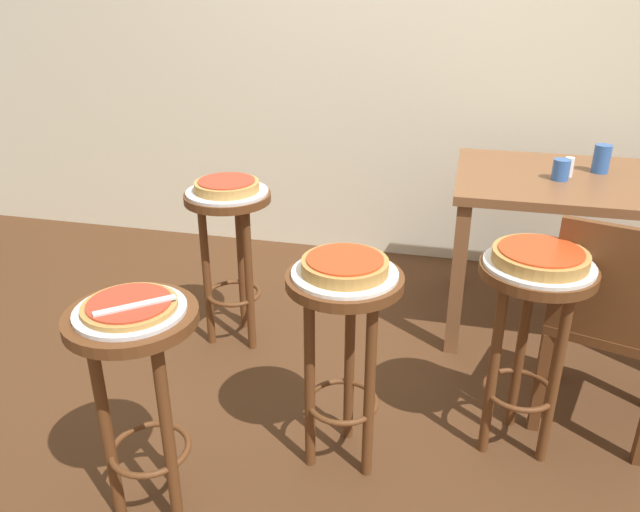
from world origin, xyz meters
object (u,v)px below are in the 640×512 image
(pizza_rear, at_px, (227,186))
(pizza_leftside, at_px, (540,256))
(pizza_middle, at_px, (345,265))
(condiment_shaker, at_px, (569,167))
(serving_plate_rear, at_px, (227,192))
(dining_table, at_px, (569,201))
(cup_far_edge, at_px, (602,159))
(stool_rear, at_px, (230,235))
(pizza_server_knife, at_px, (135,305))
(stool_foreground, at_px, (139,371))
(cup_near_edge, at_px, (561,170))
(stool_middle, at_px, (344,329))
(stool_leftside, at_px, (530,319))
(serving_plate_foreground, at_px, (130,310))
(serving_plate_leftside, at_px, (539,264))
(wooden_chair, at_px, (612,319))
(pizza_foreground, at_px, (130,305))
(serving_plate_middle, at_px, (345,274))

(pizza_rear, bearing_deg, pizza_leftside, -19.87)
(pizza_middle, height_order, condiment_shaker, condiment_shaker)
(pizza_rear, bearing_deg, serving_plate_rear, 0.00)
(dining_table, bearing_deg, cup_far_edge, 40.17)
(stool_rear, distance_m, pizza_server_knife, 1.08)
(condiment_shaker, bearing_deg, pizza_server_knife, -129.75)
(serving_plate_rear, xyz_separation_m, pizza_server_knife, (0.15, -1.04, 0.03))
(stool_foreground, relative_size, cup_near_edge, 7.92)
(stool_middle, height_order, stool_leftside, same)
(serving_plate_foreground, relative_size, serving_plate_leftside, 0.88)
(stool_foreground, height_order, stool_middle, same)
(stool_rear, bearing_deg, serving_plate_rear, -90.00)
(stool_foreground, bearing_deg, stool_middle, 34.72)
(stool_middle, bearing_deg, serving_plate_rear, 134.41)
(serving_plate_rear, relative_size, wooden_chair, 0.41)
(stool_rear, bearing_deg, dining_table, 18.50)
(stool_foreground, height_order, cup_near_edge, cup_near_edge)
(stool_leftside, xyz_separation_m, pizza_server_knife, (-1.08, -0.60, 0.23))
(dining_table, distance_m, cup_near_edge, 0.18)
(stool_foreground, xyz_separation_m, stool_middle, (0.53, 0.36, 0.00))
(stool_middle, xyz_separation_m, pizza_server_knife, (-0.50, -0.38, 0.23))
(serving_plate_leftside, xyz_separation_m, serving_plate_rear, (-1.23, 0.44, 0.00))
(serving_plate_foreground, bearing_deg, stool_leftside, 27.36)
(serving_plate_foreground, distance_m, pizza_rear, 1.03)
(pizza_middle, distance_m, stool_leftside, 0.66)
(stool_leftside, relative_size, dining_table, 0.71)
(pizza_leftside, distance_m, cup_far_edge, 1.08)
(serving_plate_leftside, height_order, pizza_server_knife, pizza_server_knife)
(serving_plate_rear, distance_m, wooden_chair, 1.57)
(serving_plate_leftside, distance_m, pizza_leftside, 0.03)
(cup_far_edge, relative_size, pizza_server_knife, 0.57)
(pizza_foreground, bearing_deg, cup_near_edge, 48.95)
(stool_middle, distance_m, dining_table, 1.39)
(pizza_foreground, distance_m, dining_table, 2.00)
(pizza_server_knife, bearing_deg, pizza_foreground, 105.51)
(stool_foreground, height_order, pizza_middle, pizza_middle)
(pizza_server_knife, bearing_deg, stool_foreground, 105.51)
(pizza_rear, xyz_separation_m, cup_far_edge, (1.56, 0.58, 0.06))
(serving_plate_middle, height_order, wooden_chair, wooden_chair)
(dining_table, bearing_deg, pizza_middle, -125.01)
(pizza_foreground, xyz_separation_m, pizza_server_knife, (0.03, -0.02, 0.01))
(pizza_leftside, relative_size, cup_near_edge, 3.30)
(serving_plate_leftside, distance_m, condiment_shaker, 0.95)
(cup_far_edge, height_order, pizza_server_knife, cup_far_edge)
(pizza_leftside, xyz_separation_m, condiment_shaker, (0.18, 0.93, 0.04))
(stool_foreground, xyz_separation_m, cup_near_edge, (1.26, 1.44, 0.27))
(stool_rear, bearing_deg, serving_plate_leftside, -19.87)
(cup_far_edge, bearing_deg, condiment_shaker, -145.45)
(pizza_foreground, bearing_deg, wooden_chair, 27.86)
(stool_leftside, relative_size, pizza_rear, 2.63)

